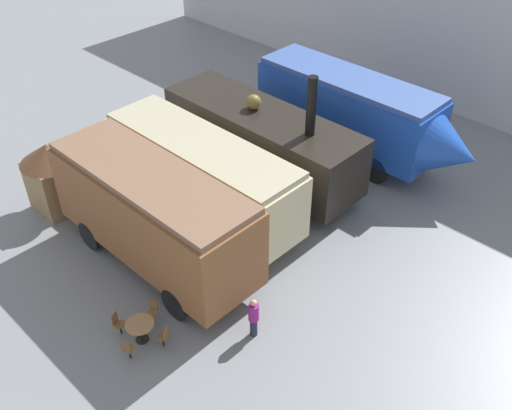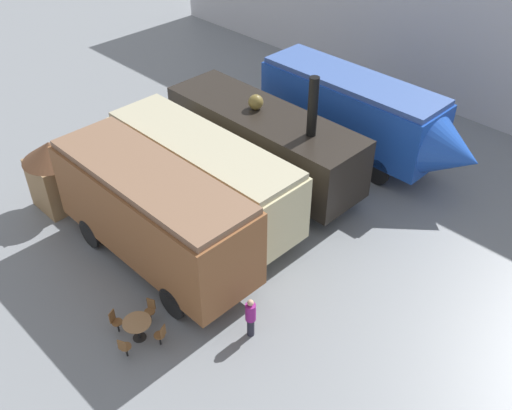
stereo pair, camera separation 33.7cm
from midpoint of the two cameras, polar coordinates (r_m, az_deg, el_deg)
The scene contains 13 objects.
ground_plane at distance 21.38m, azimuth -1.10°, elevation -5.30°, with size 80.00×80.00×0.00m, color gray.
backdrop_wall at distance 30.61m, azimuth 20.74°, elevation 16.02°, with size 44.00×0.15×9.00m.
streamlined_locomotive at distance 26.28m, azimuth 10.14°, elevation 9.01°, with size 10.71×2.63×3.78m.
steam_locomotive at distance 24.42m, azimuth 0.18°, elevation 6.60°, with size 9.30×2.79×5.66m.
passenger_coach_vintage at distance 22.10m, azimuth -5.85°, elevation 3.18°, with size 8.71×2.62×3.58m.
passenger_coach_wooden at distance 20.07m, azimuth -10.69°, elevation -0.67°, with size 8.31×2.82×3.96m.
cafe_table_near at distance 18.66m, azimuth -12.03°, elevation -11.84°, with size 0.92×0.92×0.75m.
cafe_chair_0 at distance 18.41m, azimuth -9.68°, elevation -12.76°, with size 0.40×0.38×0.87m.
cafe_chair_1 at distance 19.19m, azimuth -10.79°, elevation -10.29°, with size 0.38×0.40×0.87m.
cafe_chair_2 at distance 19.08m, azimuth -14.21°, elevation -11.30°, with size 0.40×0.38×0.87m.
cafe_chair_3 at distance 18.30m, azimuth -13.27°, elevation -13.85°, with size 0.38×0.40×0.87m.
visitor_person at distance 18.23m, azimuth -0.78°, elevation -11.09°, with size 0.34×0.34×1.57m.
ticket_kiosk at distance 24.30m, azimuth -20.02°, elevation 3.03°, with size 2.34×2.34×3.00m.
Camera 1 is at (11.06, -11.17, 14.48)m, focal length 40.00 mm.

